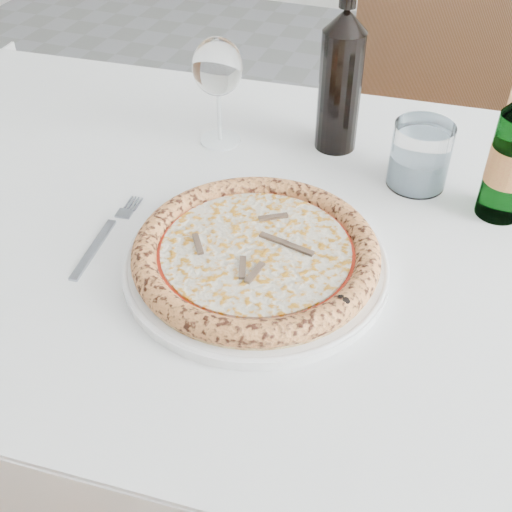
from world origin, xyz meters
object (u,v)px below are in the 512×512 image
Objects in this scene: chair_far at (399,124)px; tumbler at (419,160)px; wine_glass at (217,69)px; pizza at (256,252)px; plate at (256,263)px; wine_bottle at (341,79)px; dining_table at (279,269)px.

tumbler is at bearing -80.35° from chair_far.
chair_far is at bearing 68.28° from wine_glass.
wine_glass is at bearing 120.57° from pizza.
pizza is (-0.00, -0.00, 0.02)m from plate.
wine_bottle is at bearing 15.70° from wine_glass.
pizza is 3.19× the size of tumbler.
wine_glass is (-0.17, 0.28, 0.10)m from pizza.
tumbler is (0.16, 0.27, 0.02)m from pizza.
wine_glass is at bearing 132.42° from dining_table.
plate is (-0.00, -0.10, 0.10)m from dining_table.
wine_glass reaches higher than pizza.
wine_glass is at bearing -111.72° from chair_far.
plate is 1.25× the size of wine_bottle.
pizza reaches higher than plate.
tumbler is at bearing -24.91° from wine_bottle.
plate is 3.47× the size of tumbler.
wine_bottle is (0.02, 0.33, 0.11)m from plate.
pizza is (-0.06, -0.86, 0.25)m from chair_far.
plate is at bearing -93.12° from wine_bottle.
chair_far reaches higher than tumbler.
plate is 1.94× the size of wine_glass.
pizza is 0.34m from wine_glass.
tumbler reaches higher than dining_table.
pizza is at bearing -120.00° from plate.
chair_far is 0.89m from plate.
wine_bottle reaches higher than dining_table.
chair_far is at bearing 99.65° from tumbler.
plate is 1.09× the size of pizza.
chair_far is 2.68× the size of plate.
chair_far is at bearing 85.84° from plate.
chair_far is 3.35× the size of wine_bottle.
dining_table is 1.65× the size of chair_far.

